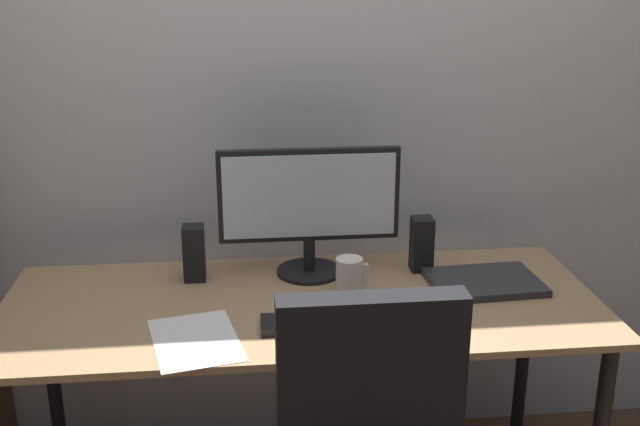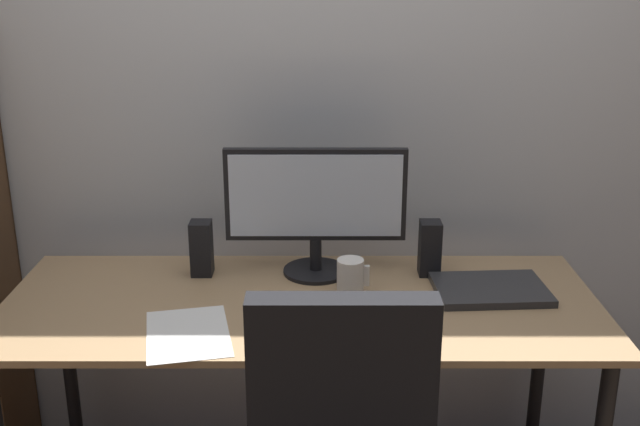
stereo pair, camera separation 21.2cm
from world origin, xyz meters
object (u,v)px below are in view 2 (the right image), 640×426
object	(u,v)px
monitor	(315,203)
laptop	(490,289)
keyboard	(308,323)
speaker_left	(201,248)
mouse	(387,322)
coffee_mug	(350,277)
speaker_right	(429,248)
desk	(300,326)

from	to	relation	value
monitor	laptop	distance (m)	0.57
keyboard	laptop	size ratio (longest dim) A/B	0.91
keyboard	speaker_left	size ratio (longest dim) A/B	1.71
keyboard	mouse	world-z (taller)	mouse
coffee_mug	speaker_left	bearing A→B (deg)	161.28
laptop	speaker_right	xyz separation A→B (m)	(-0.16, 0.14, 0.07)
desk	laptop	xyz separation A→B (m)	(0.55, 0.05, 0.09)
desk	mouse	world-z (taller)	mouse
desk	coffee_mug	bearing A→B (deg)	15.96
keyboard	laptop	world-z (taller)	laptop
desk	keyboard	distance (m)	0.18
desk	monitor	distance (m)	0.37
monitor	coffee_mug	size ratio (longest dim) A/B	5.00
speaker_right	speaker_left	bearing A→B (deg)	180.00
desk	laptop	world-z (taller)	laptop
coffee_mug	laptop	world-z (taller)	coffee_mug
desk	monitor	size ratio (longest dim) A/B	3.11
keyboard	mouse	xyz separation A→B (m)	(0.21, -0.01, 0.01)
monitor	coffee_mug	xyz separation A→B (m)	(0.10, -0.16, -0.17)
mouse	laptop	world-z (taller)	mouse
keyboard	laptop	bearing A→B (deg)	22.75
coffee_mug	desk	bearing A→B (deg)	-164.04
keyboard	coffee_mug	xyz separation A→B (m)	(0.12, 0.20, 0.05)
desk	laptop	size ratio (longest dim) A/B	5.29
monitor	speaker_left	xyz separation A→B (m)	(-0.35, -0.01, -0.14)
coffee_mug	speaker_right	bearing A→B (deg)	31.65
laptop	speaker_right	distance (m)	0.23
desk	speaker_right	world-z (taller)	speaker_right
keyboard	speaker_left	distance (m)	0.49
monitor	keyboard	world-z (taller)	monitor
monitor	mouse	xyz separation A→B (m)	(0.19, -0.37, -0.21)
coffee_mug	laptop	xyz separation A→B (m)	(0.41, 0.01, -0.04)
desk	keyboard	world-z (taller)	keyboard
speaker_left	mouse	bearing A→B (deg)	-33.66
laptop	speaker_left	world-z (taller)	speaker_left
speaker_left	coffee_mug	bearing A→B (deg)	-18.72
speaker_left	speaker_right	bearing A→B (deg)	0.00
desk	laptop	distance (m)	0.56
monitor	laptop	size ratio (longest dim) A/B	1.70
desk	speaker_left	world-z (taller)	speaker_left
mouse	speaker_left	size ratio (longest dim) A/B	0.56
coffee_mug	speaker_right	distance (m)	0.29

